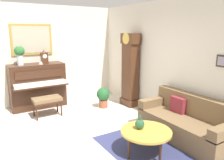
% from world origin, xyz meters
% --- Properties ---
extents(ground_plane, '(6.40, 6.00, 0.10)m').
position_xyz_m(ground_plane, '(0.00, 0.00, -0.05)').
color(ground_plane, beige).
extents(wall_left, '(0.13, 4.90, 2.80)m').
position_xyz_m(wall_left, '(-2.60, -0.00, 1.41)').
color(wall_left, silver).
rests_on(wall_left, ground_plane).
extents(wall_back, '(5.30, 0.13, 2.80)m').
position_xyz_m(wall_back, '(0.01, 2.40, 1.40)').
color(wall_back, silver).
rests_on(wall_back, ground_plane).
extents(area_rug, '(2.10, 1.50, 0.01)m').
position_xyz_m(area_rug, '(1.26, 1.07, 0.00)').
color(area_rug, navy).
rests_on(area_rug, ground_plane).
extents(piano, '(0.87, 1.44, 1.21)m').
position_xyz_m(piano, '(-2.23, -0.11, 0.61)').
color(piano, '#3D2316').
rests_on(piano, ground_plane).
extents(piano_bench, '(0.42, 0.70, 0.48)m').
position_xyz_m(piano_bench, '(-1.40, -0.10, 0.41)').
color(piano_bench, '#3D2316').
rests_on(piano_bench, ground_plane).
extents(grandfather_clock, '(0.52, 0.34, 2.03)m').
position_xyz_m(grandfather_clock, '(-1.02, 2.14, 0.96)').
color(grandfather_clock, '#4C2B19').
rests_on(grandfather_clock, ground_plane).
extents(couch, '(1.90, 0.80, 0.84)m').
position_xyz_m(couch, '(1.17, 1.92, 0.31)').
color(couch, brown).
rests_on(couch, ground_plane).
extents(coffee_table, '(0.88, 0.88, 0.42)m').
position_xyz_m(coffee_table, '(1.19, 0.88, 0.39)').
color(coffee_table, gold).
rests_on(coffee_table, ground_plane).
extents(mantel_clock, '(0.13, 0.18, 0.38)m').
position_xyz_m(mantel_clock, '(-2.23, 0.12, 1.38)').
color(mantel_clock, '#4C2B19').
rests_on(mantel_clock, piano).
extents(flower_vase, '(0.26, 0.26, 0.58)m').
position_xyz_m(flower_vase, '(-2.23, -0.50, 1.52)').
color(flower_vase, silver).
rests_on(flower_vase, piano).
extents(teacup, '(0.12, 0.12, 0.06)m').
position_xyz_m(teacup, '(-2.13, -0.01, 1.23)').
color(teacup, white).
rests_on(teacup, piano).
extents(green_jug, '(0.17, 0.17, 0.24)m').
position_xyz_m(green_jug, '(1.08, 0.83, 0.50)').
color(green_jug, '#234C33').
rests_on(green_jug, coffee_table).
extents(potted_plant, '(0.36, 0.36, 0.56)m').
position_xyz_m(potted_plant, '(-1.23, 1.40, 0.32)').
color(potted_plant, '#935138').
rests_on(potted_plant, ground_plane).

